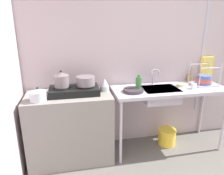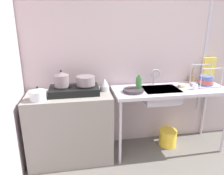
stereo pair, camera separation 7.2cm
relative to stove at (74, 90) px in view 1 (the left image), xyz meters
The scene contains 19 objects.
wall_back 1.62m from the stove, 12.38° to the left, with size 5.12×0.10×2.76m, color #C1B0B5.
wall_metal_strip 1.97m from the stove, ahead, with size 0.05×0.01×2.21m, color #BCB6C5.
counter_concrete 0.49m from the stove, behind, with size 1.02×0.57×0.88m, color gray.
counter_sink 1.24m from the stove, ahead, with size 1.50×0.57×0.88m.
stove is the anchor object (origin of this frame).
pot_on_left_burner 0.20m from the stove, behind, with size 0.18×0.18×0.20m.
pot_on_right_burner 0.18m from the stove, ahead, with size 0.22×0.22×0.11m.
pot_beside_stove 0.42m from the stove, 158.64° to the right, with size 0.18×0.18×0.16m.
percolator 0.38m from the stove, ahead, with size 0.12×0.12×0.16m.
sink_basin 1.11m from the stove, ahead, with size 0.47×0.36×0.17m, color #BCB6C5.
faucet 1.10m from the stove, ahead, with size 0.14×0.08×0.23m.
frying_pan 0.72m from the stove, ahead, with size 0.26×0.26×0.04m, color #352E34.
dish_rack 1.76m from the stove, ahead, with size 0.32×0.27×0.31m.
cup_by_rack 1.53m from the stove, ahead, with size 0.07×0.07×0.07m, color white.
small_bowl_on_drainboard 1.42m from the stove, ahead, with size 0.12×0.12×0.04m, color beige.
bottle_by_sink 0.80m from the stove, ahead, with size 0.07×0.07×0.21m.
cereal_box 1.94m from the stove, ahead, with size 0.18×0.05×0.35m, color #E6CD51.
utensil_jar 1.68m from the stove, ahead, with size 0.08×0.08×0.21m.
bucket_on_floor 1.52m from the stove, ahead, with size 0.25×0.25×0.24m, color yellow.
Camera 1 is at (-1.55, -0.88, 1.72)m, focal length 33.49 mm.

